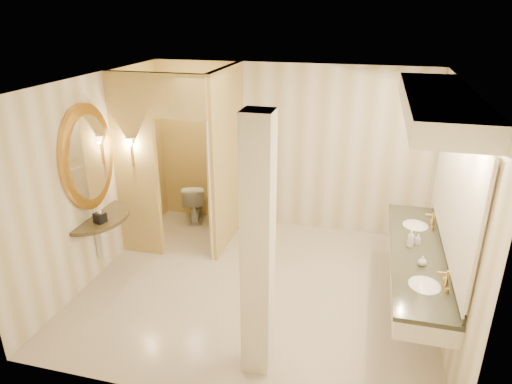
{
  "coord_description": "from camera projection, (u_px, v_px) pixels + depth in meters",
  "views": [
    {
      "loc": [
        1.27,
        -5.03,
        3.5
      ],
      "look_at": [
        -0.08,
        0.2,
        1.29
      ],
      "focal_mm": 32.0,
      "sensor_mm": 36.0,
      "label": 1
    }
  ],
  "objects": [
    {
      "name": "console_shelf",
      "position": [
        91.0,
        183.0,
        5.97
      ],
      "size": [
        1.07,
        1.07,
        1.98
      ],
      "color": "black",
      "rests_on": "floor"
    },
    {
      "name": "soap_bottle_c",
      "position": [
        411.0,
        238.0,
        5.32
      ],
      "size": [
        0.1,
        0.1,
        0.21
      ],
      "primitive_type": "imported",
      "rotation": [
        0.0,
        0.0,
        -0.38
      ],
      "color": "#C6B28C",
      "rests_on": "vanity"
    },
    {
      "name": "ceiling",
      "position": [
        258.0,
        83.0,
        5.1
      ],
      "size": [
        4.5,
        4.5,
        0.0
      ],
      "primitive_type": "plane",
      "rotation": [
        3.14,
        0.0,
        0.0
      ],
      "color": "white",
      "rests_on": "wall_back"
    },
    {
      "name": "wall_back",
      "position": [
        288.0,
        148.0,
        7.41
      ],
      "size": [
        4.5,
        0.02,
        2.7
      ],
      "primitive_type": "cube",
      "color": "white",
      "rests_on": "floor"
    },
    {
      "name": "soap_bottle_b",
      "position": [
        422.0,
        261.0,
        4.94
      ],
      "size": [
        0.1,
        0.1,
        0.12
      ],
      "primitive_type": "imported",
      "rotation": [
        0.0,
        0.0,
        -0.12
      ],
      "color": "silver",
      "rests_on": "vanity"
    },
    {
      "name": "vanity",
      "position": [
        432.0,
        191.0,
        4.96
      ],
      "size": [
        0.75,
        2.79,
        2.09
      ],
      "color": "white",
      "rests_on": "floor"
    },
    {
      "name": "toilet_closet",
      "position": [
        201.0,
        160.0,
        6.73
      ],
      "size": [
        1.5,
        1.55,
        2.7
      ],
      "color": "#E1CE75",
      "rests_on": "floor"
    },
    {
      "name": "wall_sconce",
      "position": [
        131.0,
        144.0,
        6.3
      ],
      "size": [
        0.14,
        0.14,
        0.42
      ],
      "color": "gold",
      "rests_on": "toilet_closet"
    },
    {
      "name": "pillar",
      "position": [
        258.0,
        252.0,
        4.29
      ],
      "size": [
        0.28,
        0.28,
        2.7
      ],
      "primitive_type": "cube",
      "color": "white",
      "rests_on": "floor"
    },
    {
      "name": "tissue_box",
      "position": [
        100.0,
        218.0,
        5.94
      ],
      "size": [
        0.17,
        0.17,
        0.13
      ],
      "primitive_type": "cube",
      "rotation": [
        0.0,
        0.0,
        -0.35
      ],
      "color": "black",
      "rests_on": "console_shelf"
    },
    {
      "name": "toilet",
      "position": [
        194.0,
        201.0,
        7.93
      ],
      "size": [
        0.57,
        0.76,
        0.69
      ],
      "primitive_type": "imported",
      "rotation": [
        0.0,
        0.0,
        3.46
      ],
      "color": "white",
      "rests_on": "floor"
    },
    {
      "name": "floor",
      "position": [
        258.0,
        286.0,
        6.13
      ],
      "size": [
        4.5,
        4.5,
        0.0
      ],
      "primitive_type": "plane",
      "color": "beige",
      "rests_on": "ground"
    },
    {
      "name": "wall_right",
      "position": [
        453.0,
        213.0,
        5.1
      ],
      "size": [
        0.02,
        4.0,
        2.7
      ],
      "primitive_type": "cube",
      "color": "white",
      "rests_on": "floor"
    },
    {
      "name": "wall_left",
      "position": [
        96.0,
        178.0,
        6.13
      ],
      "size": [
        0.02,
        4.0,
        2.7
      ],
      "primitive_type": "cube",
      "color": "white",
      "rests_on": "floor"
    },
    {
      "name": "soap_bottle_a",
      "position": [
        418.0,
        239.0,
        5.4
      ],
      "size": [
        0.07,
        0.07,
        0.12
      ],
      "primitive_type": "imported",
      "rotation": [
        0.0,
        0.0,
        0.36
      ],
      "color": "beige",
      "rests_on": "vanity"
    },
    {
      "name": "wall_front",
      "position": [
        200.0,
        282.0,
        3.82
      ],
      "size": [
        4.5,
        0.02,
        2.7
      ],
      "primitive_type": "cube",
      "color": "white",
      "rests_on": "floor"
    }
  ]
}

